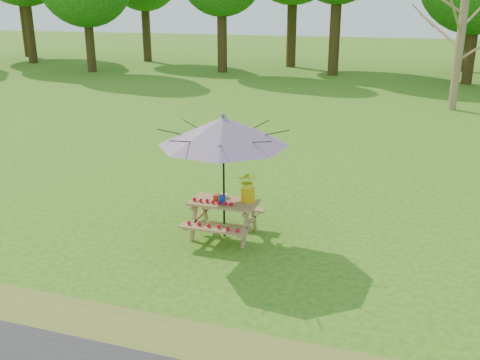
% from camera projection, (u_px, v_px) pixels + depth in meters
% --- Properties ---
extents(picnic_table, '(1.20, 1.32, 0.67)m').
position_uv_depth(picnic_table, '(224.00, 219.00, 9.59)').
color(picnic_table, '#9E6747').
rests_on(picnic_table, ground).
extents(patio_umbrella, '(2.82, 2.82, 2.26)m').
position_uv_depth(patio_umbrella, '(223.00, 131.00, 9.08)').
color(patio_umbrella, black).
rests_on(patio_umbrella, ground).
extents(produce_bins, '(0.24, 0.38, 0.13)m').
position_uv_depth(produce_bins, '(221.00, 198.00, 9.49)').
color(produce_bins, '#B82C0E').
rests_on(produce_bins, picnic_table).
extents(tomatoes_row, '(0.77, 0.13, 0.07)m').
position_uv_depth(tomatoes_row, '(212.00, 202.00, 9.36)').
color(tomatoes_row, red).
rests_on(tomatoes_row, picnic_table).
extents(flower_bucket, '(0.40, 0.37, 0.56)m').
position_uv_depth(flower_bucket, '(248.00, 185.00, 9.39)').
color(flower_bucket, '#EBB10C').
rests_on(flower_bucket, picnic_table).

